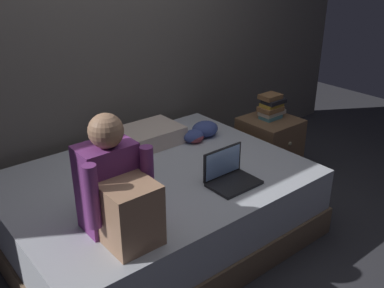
{
  "coord_description": "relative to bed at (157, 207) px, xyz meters",
  "views": [
    {
      "loc": [
        -1.65,
        -1.85,
        1.9
      ],
      "look_at": [
        -0.05,
        0.1,
        0.76
      ],
      "focal_mm": 40.74,
      "sensor_mm": 36.0,
      "label": 1
    }
  ],
  "objects": [
    {
      "name": "ground_plane",
      "position": [
        0.2,
        -0.3,
        -0.25
      ],
      "size": [
        8.0,
        8.0,
        0.0
      ],
      "primitive_type": "plane",
      "color": "#2D2D33"
    },
    {
      "name": "wall_back",
      "position": [
        0.2,
        0.9,
        1.1
      ],
      "size": [
        5.6,
        0.1,
        2.7
      ],
      "primitive_type": "cube",
      "color": "#605B56",
      "rests_on": "ground_plane"
    },
    {
      "name": "bed",
      "position": [
        0.0,
        0.0,
        0.0
      ],
      "size": [
        2.0,
        1.5,
        0.51
      ],
      "color": "#7A6047",
      "rests_on": "ground_plane"
    },
    {
      "name": "nightstand",
      "position": [
        1.3,
        0.12,
        0.02
      ],
      "size": [
        0.44,
        0.46,
        0.55
      ],
      "color": "brown",
      "rests_on": "ground_plane"
    },
    {
      "name": "person_sitting",
      "position": [
        -0.52,
        -0.4,
        0.51
      ],
      "size": [
        0.39,
        0.44,
        0.66
      ],
      "color": "#75337A",
      "rests_on": "bed"
    },
    {
      "name": "laptop",
      "position": [
        0.31,
        -0.39,
        0.31
      ],
      "size": [
        0.32,
        0.23,
        0.22
      ],
      "color": "black",
      "rests_on": "bed"
    },
    {
      "name": "pillow",
      "position": [
        0.22,
        0.45,
        0.32
      ],
      "size": [
        0.56,
        0.36,
        0.13
      ],
      "primitive_type": "cube",
      "color": "beige",
      "rests_on": "bed"
    },
    {
      "name": "book_stack",
      "position": [
        1.32,
        0.14,
        0.4
      ],
      "size": [
        0.24,
        0.16,
        0.21
      ],
      "color": "teal",
      "rests_on": "nightstand"
    },
    {
      "name": "clothes_pile",
      "position": [
        0.62,
        0.27,
        0.31
      ],
      "size": [
        0.34,
        0.2,
        0.12
      ],
      "color": "#8E3D47",
      "rests_on": "bed"
    }
  ]
}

